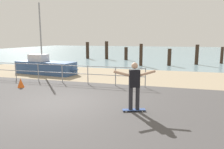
{
  "coord_description": "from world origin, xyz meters",
  "views": [
    {
      "loc": [
        4.17,
        -7.39,
        2.55
      ],
      "look_at": [
        1.44,
        2.0,
        0.9
      ],
      "focal_mm": 34.79,
      "sensor_mm": 36.0,
      "label": 1
    }
  ],
  "objects_px": {
    "skateboarder": "(134,83)",
    "skateboard": "(134,110)",
    "traffic_cone": "(21,83)",
    "sailboat": "(47,67)"
  },
  "relations": [
    {
      "from": "skateboarder",
      "to": "skateboard",
      "type": "bearing_deg",
      "value": -3.58
    },
    {
      "from": "skateboarder",
      "to": "traffic_cone",
      "type": "distance_m",
      "value": 6.67
    },
    {
      "from": "skateboard",
      "to": "skateboarder",
      "type": "height_order",
      "value": "skateboarder"
    },
    {
      "from": "sailboat",
      "to": "skateboarder",
      "type": "distance_m",
      "value": 9.65
    },
    {
      "from": "skateboard",
      "to": "sailboat",
      "type": "bearing_deg",
      "value": 140.03
    },
    {
      "from": "sailboat",
      "to": "skateboard",
      "type": "bearing_deg",
      "value": -39.97
    },
    {
      "from": "skateboard",
      "to": "skateboarder",
      "type": "xyz_separation_m",
      "value": [
        -0.0,
        0.0,
        0.95
      ]
    },
    {
      "from": "sailboat",
      "to": "skateboarder",
      "type": "height_order",
      "value": "sailboat"
    },
    {
      "from": "sailboat",
      "to": "traffic_cone",
      "type": "height_order",
      "value": "sailboat"
    },
    {
      "from": "sailboat",
      "to": "skateboard",
      "type": "xyz_separation_m",
      "value": [
        7.38,
        -6.19,
        -0.45
      ]
    }
  ]
}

